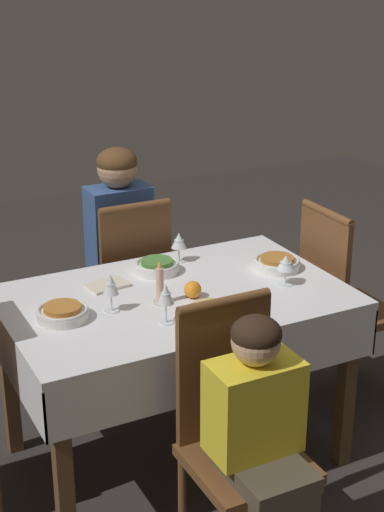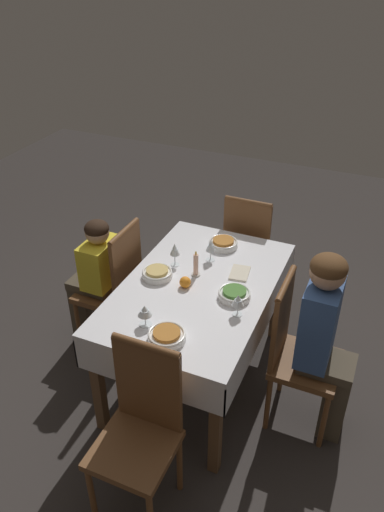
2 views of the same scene
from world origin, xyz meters
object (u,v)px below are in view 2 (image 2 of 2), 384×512
(chair_west, at_px, (140,426))
(candle_centerpiece, at_px, (196,266))
(wine_glass_east, at_px, (211,246))
(dining_table, at_px, (198,298))
(chair_east, at_px, (249,248))
(wine_glass_west, at_px, (145,311))
(orange_fruit, at_px, (185,282))
(napkin_red_folded, at_px, (240,273))
(chair_north, at_px, (116,284))
(bowl_south, at_px, (234,294))
(chair_south, at_px, (296,349))
(bowl_east, at_px, (223,243))
(wine_glass_north, at_px, (175,250))
(wine_glass_south, at_px, (238,301))
(bowl_north, at_px, (157,273))
(bowl_west, at_px, (167,336))
(person_child_yellow, at_px, (94,277))
(person_adult_denim, at_px, (326,337))

(chair_west, bearing_deg, candle_centerpiece, 97.19)
(wine_glass_east, bearing_deg, dining_table, -173.91)
(chair_east, xyz_separation_m, wine_glass_west, (-1.35, 0.17, 0.33))
(orange_fruit, bearing_deg, candle_centerpiece, -4.26)
(chair_east, bearing_deg, napkin_red_folded, 101.86)
(dining_table, relative_size, chair_north, 1.38)
(dining_table, bearing_deg, bowl_south, -98.22)
(chair_south, relative_size, bowl_east, 5.06)
(bowl_south, relative_size, wine_glass_west, 1.48)
(wine_glass_north, height_order, candle_centerpiece, candle_centerpiece)
(dining_table, distance_m, candle_centerpiece, 0.20)
(dining_table, bearing_deg, wine_glass_south, -119.09)
(chair_east, distance_m, bowl_north, 1.01)
(bowl_south, bearing_deg, bowl_north, 88.73)
(orange_fruit, bearing_deg, wine_glass_north, 39.28)
(bowl_east, distance_m, orange_fruit, 0.53)
(bowl_south, xyz_separation_m, bowl_north, (0.01, 0.51, 0.00))
(wine_glass_east, distance_m, wine_glass_west, 0.75)
(bowl_east, bearing_deg, wine_glass_east, 174.56)
(chair_south, xyz_separation_m, bowl_east, (0.54, 0.66, 0.26))
(chair_west, bearing_deg, wine_glass_north, 105.72)
(bowl_east, distance_m, bowl_west, 0.99)
(bowl_west, bearing_deg, dining_table, 4.66)
(chair_south, height_order, napkin_red_folded, chair_south)
(bowl_west, bearing_deg, person_child_yellow, 55.24)
(chair_west, distance_m, bowl_north, 0.97)
(chair_east, height_order, wine_glass_east, chair_east)
(chair_east, xyz_separation_m, orange_fruit, (-0.95, 0.11, 0.27))
(chair_west, relative_size, wine_glass_west, 7.73)
(wine_glass_west, xyz_separation_m, napkin_red_folded, (0.67, -0.31, -0.09))
(bowl_south, relative_size, bowl_west, 0.95)
(person_child_yellow, height_order, wine_glass_north, person_child_yellow)
(chair_north, bearing_deg, dining_table, 83.18)
(wine_glass_east, bearing_deg, bowl_south, -139.14)
(chair_north, bearing_deg, wine_glass_north, 98.58)
(wine_glass_west, bearing_deg, orange_fruit, -7.90)
(dining_table, height_order, chair_east, chair_east)
(bowl_north, height_order, napkin_red_folded, bowl_north)
(wine_glass_east, bearing_deg, orange_fruit, 174.74)
(person_adult_denim, height_order, bowl_north, person_adult_denim)
(person_adult_denim, xyz_separation_m, bowl_north, (0.04, 1.06, 0.12))
(chair_north, relative_size, person_adult_denim, 0.82)
(chair_west, bearing_deg, wine_glass_west, 113.29)
(bowl_west, height_order, candle_centerpiece, candle_centerpiece)
(chair_south, distance_m, bowl_north, 0.95)
(chair_east, xyz_separation_m, person_child_yellow, (-0.82, 0.87, 0.02))
(chair_west, relative_size, napkin_red_folded, 5.52)
(wine_glass_north, bearing_deg, bowl_north, 165.20)
(napkin_red_folded, bearing_deg, person_adult_denim, -114.59)
(wine_glass_east, bearing_deg, wine_glass_south, -143.19)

